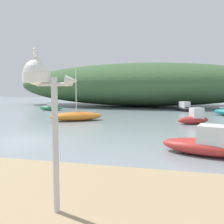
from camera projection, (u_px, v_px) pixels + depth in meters
ground_plane at (25, 141)px, 12.28m from camera, size 120.00×120.00×0.00m
distant_hill at (140, 85)px, 37.52m from camera, size 39.57×15.47×6.51m
mast_structure at (42, 87)px, 4.61m from camera, size 1.10×0.52×2.95m
seagull_on_radar at (36, 53)px, 4.56m from camera, size 0.16×0.28×0.20m
sailboat_far_right at (76, 116)px, 20.00m from camera, size 4.45×3.43×4.20m
motorboat_mid_channel at (51, 107)px, 29.61m from camera, size 3.02×1.13×1.07m
motorboat_far_left at (183, 108)px, 28.62m from camera, size 2.57×3.08×1.15m
motorboat_off_point at (207, 144)px, 9.53m from camera, size 3.58×2.14×1.20m
motorboat_centre_water at (194, 118)px, 18.07m from camera, size 2.61×1.96×1.21m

